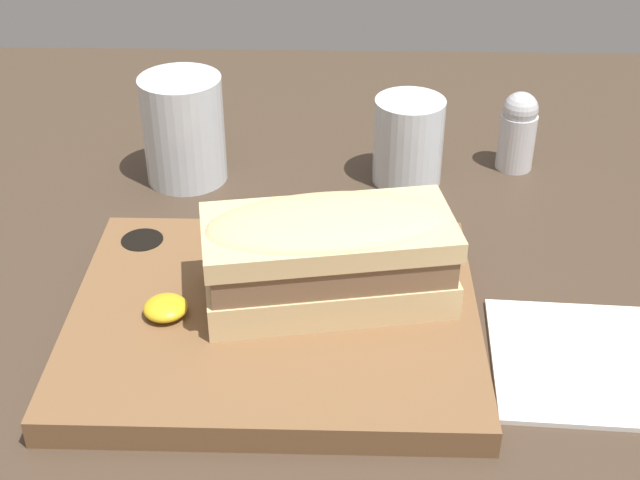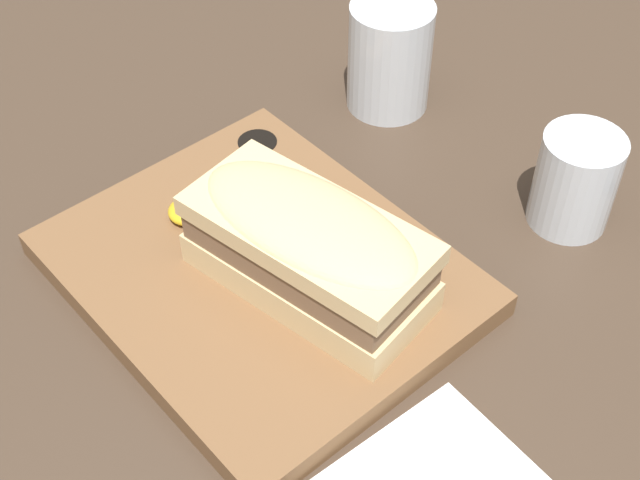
{
  "view_description": "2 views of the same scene",
  "coord_description": "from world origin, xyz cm",
  "views": [
    {
      "loc": [
        -1.78,
        -53.85,
        44.16
      ],
      "look_at": [
        -3.3,
        0.03,
        9.18
      ],
      "focal_mm": 50.0,
      "sensor_mm": 36.0,
      "label": 1
    },
    {
      "loc": [
        30.97,
        -28.37,
        54.1
      ],
      "look_at": [
        -2.73,
        1.12,
        8.03
      ],
      "focal_mm": 50.0,
      "sensor_mm": 36.0,
      "label": 2
    }
  ],
  "objects": [
    {
      "name": "serving_board",
      "position": [
        -6.74,
        -1.48,
        3.08
      ],
      "size": [
        30.08,
        24.78,
        2.2
      ],
      "color": "brown",
      "rests_on": "dining_table"
    },
    {
      "name": "sandwich",
      "position": [
        -2.68,
        -0.18,
        8.25
      ],
      "size": [
        19.32,
        11.44,
        7.63
      ],
      "rotation": [
        0.0,
        0.0,
        0.17
      ],
      "color": "#DBBC84",
      "rests_on": "serving_board"
    },
    {
      "name": "wine_glass",
      "position": [
        4.45,
        22.14,
        5.92
      ],
      "size": [
        6.63,
        6.63,
        8.35
      ],
      "color": "silver",
      "rests_on": "dining_table"
    },
    {
      "name": "water_glass",
      "position": [
        -16.82,
        21.98,
        6.49
      ],
      "size": [
        7.74,
        7.74,
        10.35
      ],
      "color": "silver",
      "rests_on": "dining_table"
    },
    {
      "name": "mustard_dollop",
      "position": [
        -14.47,
        -2.59,
        4.8
      ],
      "size": [
        3.25,
        3.25,
        1.3
      ],
      "color": "gold",
      "rests_on": "serving_board"
    },
    {
      "name": "dining_table",
      "position": [
        0.0,
        0.0,
        1.0
      ],
      "size": [
        191.14,
        112.59,
        2.0
      ],
      "color": "#423326",
      "rests_on": "ground"
    }
  ]
}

